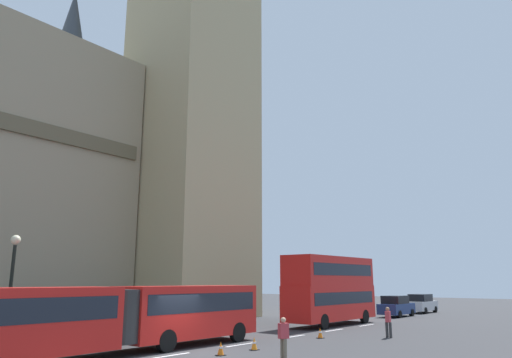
% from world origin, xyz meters
% --- Properties ---
extents(ground_plane, '(160.00, 160.00, 0.00)m').
position_xyz_m(ground_plane, '(0.00, 0.00, 0.00)').
color(ground_plane, '#333335').
extents(lane_centre_marking, '(34.40, 0.16, 0.01)m').
position_xyz_m(lane_centre_marking, '(1.23, 0.00, 0.00)').
color(lane_centre_marking, silver).
rests_on(lane_centre_marking, ground_plane).
extents(articulated_bus, '(16.43, 2.54, 2.90)m').
position_xyz_m(articulated_bus, '(-2.56, 1.99, 1.75)').
color(articulated_bus, red).
rests_on(articulated_bus, ground_plane).
extents(double_decker_bus, '(9.26, 2.54, 4.90)m').
position_xyz_m(double_decker_bus, '(15.79, 2.00, 2.71)').
color(double_decker_bus, red).
rests_on(double_decker_bus, ground_plane).
extents(sedan_lead, '(4.40, 1.86, 1.85)m').
position_xyz_m(sedan_lead, '(26.77, 1.75, 0.91)').
color(sedan_lead, navy).
rests_on(sedan_lead, ground_plane).
extents(sedan_trailing, '(4.40, 1.86, 1.85)m').
position_xyz_m(sedan_trailing, '(33.31, 1.89, 0.91)').
color(sedan_trailing, '#B7B7BC').
rests_on(sedan_trailing, ground_plane).
extents(traffic_cone_west, '(0.36, 0.36, 0.58)m').
position_xyz_m(traffic_cone_west, '(0.37, -1.63, 0.28)').
color(traffic_cone_west, black).
rests_on(traffic_cone_west, ground_plane).
extents(traffic_cone_middle, '(0.36, 0.36, 0.58)m').
position_xyz_m(traffic_cone_middle, '(2.53, -1.71, 0.28)').
color(traffic_cone_middle, black).
rests_on(traffic_cone_middle, ground_plane).
extents(traffic_cone_east, '(0.36, 0.36, 0.58)m').
position_xyz_m(traffic_cone_east, '(8.44, -1.61, 0.28)').
color(traffic_cone_east, black).
rests_on(traffic_cone_east, ground_plane).
extents(street_lamp, '(0.44, 0.44, 5.27)m').
position_xyz_m(street_lamp, '(-5.23, 6.50, 3.06)').
color(street_lamp, black).
rests_on(street_lamp, ground_plane).
extents(pedestrian_near_cones, '(0.46, 0.36, 1.69)m').
position_xyz_m(pedestrian_near_cones, '(0.97, -4.56, 0.91)').
color(pedestrian_near_cones, '#726651').
rests_on(pedestrian_near_cones, ground_plane).
extents(pedestrian_by_kerb, '(0.44, 0.36, 1.69)m').
position_xyz_m(pedestrian_by_kerb, '(11.08, -4.51, 0.91)').
color(pedestrian_by_kerb, '#333333').
rests_on(pedestrian_by_kerb, ground_plane).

